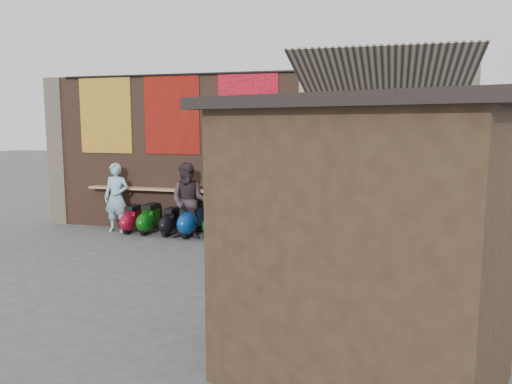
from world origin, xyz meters
TOP-DOWN VIEW (x-y plane):
  - ground at (0.00, 0.00)m, footprint 70.00×70.00m
  - brick_wall at (0.00, 2.70)m, footprint 10.00×0.40m
  - pier_left at (-5.20, 2.70)m, footprint 0.50×0.50m
  - pier_right at (5.20, 2.70)m, footprint 0.50×0.50m
  - eating_counter at (0.00, 2.33)m, footprint 8.00×0.32m
  - shelf_box at (0.91, 2.30)m, footprint 0.65×0.30m
  - tapestry_redgold at (-3.60, 2.48)m, footprint 1.50×0.02m
  - tapestry_sun at (-1.70, 2.48)m, footprint 1.50×0.02m
  - tapestry_orange at (0.30, 2.48)m, footprint 1.50×0.02m
  - tapestry_multi at (2.30, 2.48)m, footprint 1.50×0.02m
  - hang_rail at (0.00, 2.47)m, footprint 9.50×0.06m
  - scooter_stool_0 at (-2.66, 2.01)m, footprint 0.33×0.72m
  - scooter_stool_1 at (-2.17, 2.02)m, footprint 0.35×0.79m
  - scooter_stool_2 at (-1.58, 1.99)m, footprint 0.32×0.72m
  - scooter_stool_3 at (-1.03, 2.01)m, footprint 0.40×0.89m
  - scooter_stool_4 at (-0.41, 2.03)m, footprint 0.38×0.84m
  - scooter_stool_5 at (0.17, 1.97)m, footprint 0.34×0.75m
  - scooter_stool_6 at (0.65, 2.04)m, footprint 0.36×0.80m
  - scooter_stool_7 at (1.29, 1.99)m, footprint 0.34×0.76m
  - scooter_stool_8 at (1.79, 2.00)m, footprint 0.34×0.76m
  - scooter_stool_9 at (2.35, 1.96)m, footprint 0.39×0.86m
  - diner_left at (-3.07, 2.00)m, footprint 0.69×0.49m
  - diner_right at (-0.98, 1.77)m, footprint 0.96×0.79m
  - shopper_navy at (4.36, -0.37)m, footprint 0.92×0.47m
  - shopper_grey at (3.38, 0.28)m, footprint 1.21×0.95m
  - shopper_tan at (1.21, -0.01)m, footprint 1.05×1.06m
  - market_stall at (3.50, -3.95)m, footprint 3.20×2.80m
  - stall_roof at (3.50, -3.95)m, footprint 3.61×3.19m
  - stall_sign at (3.84, -2.98)m, footprint 1.14×0.44m
  - stall_shelf at (3.84, -2.98)m, footprint 2.13×0.84m
  - awning_canvas at (3.50, 0.90)m, footprint 3.20×3.28m
  - awning_ledger at (3.50, 2.49)m, footprint 3.30×0.08m
  - awning_header at (3.50, -0.60)m, footprint 3.00×0.08m
  - awning_post_left at (2.10, -0.60)m, footprint 0.09×0.09m
  - awning_post_right at (4.90, -0.60)m, footprint 0.09×0.09m

SIDE VIEW (x-z plane):
  - ground at x=0.00m, z-range 0.00..0.00m
  - scooter_stool_2 at x=-1.58m, z-range 0.00..0.68m
  - scooter_stool_0 at x=-2.66m, z-range 0.00..0.69m
  - scooter_stool_5 at x=0.17m, z-range 0.00..0.72m
  - scooter_stool_8 at x=1.79m, z-range 0.00..0.72m
  - scooter_stool_7 at x=1.29m, z-range 0.00..0.72m
  - scooter_stool_1 at x=-2.17m, z-range 0.00..0.75m
  - scooter_stool_6 at x=0.65m, z-range 0.00..0.76m
  - scooter_stool_4 at x=-0.41m, z-range 0.00..0.80m
  - scooter_stool_9 at x=2.35m, z-range 0.00..0.82m
  - scooter_stool_3 at x=-1.03m, z-range 0.00..0.84m
  - shopper_navy at x=4.36m, z-range 0.00..1.50m
  - shopper_grey at x=3.38m, z-range 0.00..1.65m
  - diner_left at x=-3.07m, z-range 0.00..1.78m
  - diner_right at x=-0.98m, z-range 0.00..1.84m
  - shopper_tan at x=1.21m, z-range 0.00..1.85m
  - stall_shelf at x=3.84m, z-range 1.03..1.09m
  - eating_counter at x=0.00m, z-range 1.08..1.12m
  - shelf_box at x=0.91m, z-range 1.12..1.39m
  - market_stall at x=3.50m, z-range 0.00..2.91m
  - awning_post_left at x=2.10m, z-range 0.00..3.10m
  - awning_post_right at x=4.90m, z-range 0.00..3.10m
  - brick_wall at x=0.00m, z-range 0.00..4.00m
  - pier_left at x=-5.20m, z-range 0.00..4.00m
  - pier_right at x=5.20m, z-range 0.00..4.00m
  - stall_sign at x=3.84m, z-range 1.86..2.36m
  - stall_roof at x=3.50m, z-range 2.91..3.03m
  - tapestry_redgold at x=-3.60m, z-range 2.00..4.00m
  - tapestry_sun at x=-1.70m, z-range 2.00..4.00m
  - tapestry_orange at x=0.30m, z-range 2.00..4.00m
  - tapestry_multi at x=2.30m, z-range 2.00..4.00m
  - awning_header at x=3.50m, z-range 3.04..3.12m
  - awning_canvas at x=3.50m, z-range 3.07..4.03m
  - awning_ledger at x=3.50m, z-range 3.89..4.01m
  - hang_rail at x=0.00m, z-range 3.95..4.01m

